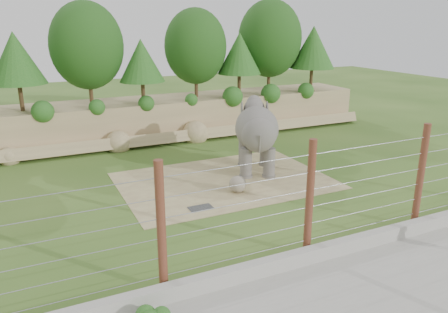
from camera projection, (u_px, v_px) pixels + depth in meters
name	position (u px, v px, depth m)	size (l,w,h in m)	color
ground	(244.00, 205.00, 18.62)	(90.00, 90.00, 0.00)	#345B1D
back_embankment	(163.00, 77.00, 28.62)	(30.00, 5.52, 8.77)	#9B865F
dirt_patch	(224.00, 181.00, 21.41)	(10.00, 7.00, 0.02)	#A0875D
drain_grate	(201.00, 208.00, 18.23)	(1.00, 0.60, 0.03)	#262628
elephant	(256.00, 138.00, 22.29)	(1.88, 4.39, 3.55)	#605C56
stone_ball	(238.00, 184.00, 19.83)	(0.78, 0.78, 0.78)	gray
retaining_wall	(316.00, 254.00, 14.23)	(26.00, 0.35, 0.50)	#A6A59B
walkway	(357.00, 293.00, 12.57)	(26.00, 4.00, 0.01)	#A6A59B
barrier_fence	(310.00, 199.00, 14.14)	(20.26, 0.26, 4.00)	#592519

